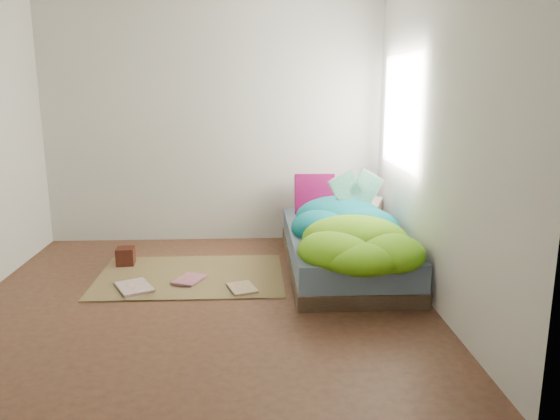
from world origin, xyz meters
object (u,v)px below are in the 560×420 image
object	(u,v)px
wooden_box	(126,256)
floor_book_a	(119,290)
open_book	(357,177)
floor_book_b	(179,278)
pillow_magenta	(315,194)
bed	(343,250)

from	to	relation	value
wooden_box	floor_book_a	xyz separation A→B (m)	(0.10, -0.69, -0.07)
open_book	floor_book_b	world-z (taller)	open_book
floor_book_a	wooden_box	bearing A→B (deg)	70.42
pillow_magenta	floor_book_a	bearing A→B (deg)	-142.40
wooden_box	floor_book_b	world-z (taller)	wooden_box
wooden_box	floor_book_b	distance (m)	0.70
pillow_magenta	floor_book_a	world-z (taller)	pillow_magenta
floor_book_b	pillow_magenta	bearing A→B (deg)	62.28
floor_book_a	pillow_magenta	bearing A→B (deg)	8.65
pillow_magenta	floor_book_b	xyz separation A→B (m)	(-1.27, -1.00, -0.52)
open_book	wooden_box	distance (m)	2.26
bed	pillow_magenta	world-z (taller)	pillow_magenta
pillow_magenta	open_book	distance (m)	0.66
bed	floor_book_b	size ratio (longest dim) A/B	7.13
open_book	floor_book_b	bearing A→B (deg)	-171.34
pillow_magenta	floor_book_a	xyz separation A→B (m)	(-1.72, -1.26, -0.52)
open_book	pillow_magenta	bearing A→B (deg)	114.45
open_book	floor_book_b	distance (m)	1.85
bed	open_book	size ratio (longest dim) A/B	4.75
bed	open_book	distance (m)	0.69
pillow_magenta	floor_book_a	size ratio (longest dim) A/B	1.20
bed	wooden_box	size ratio (longest dim) A/B	12.60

